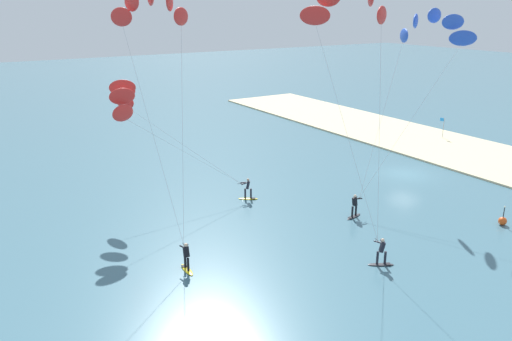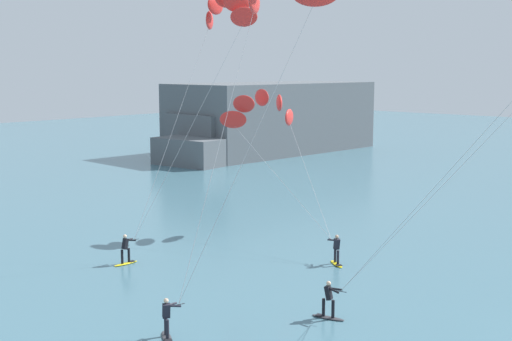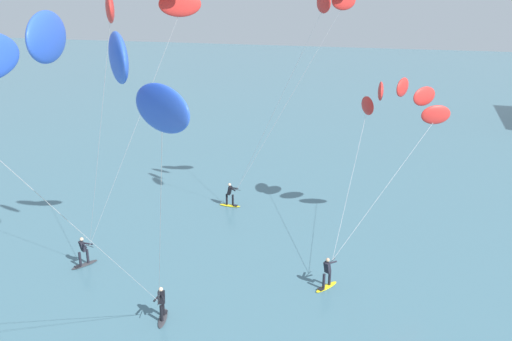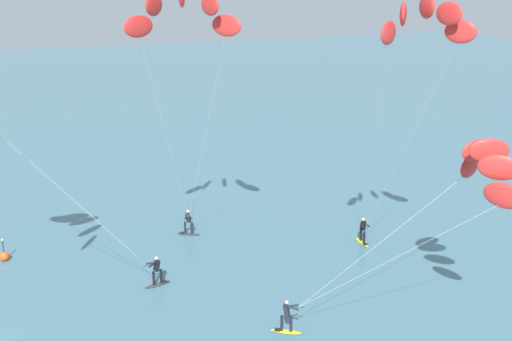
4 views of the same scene
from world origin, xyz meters
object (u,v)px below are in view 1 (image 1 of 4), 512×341
at_px(kitesurfer_nearshore, 129,102).
at_px(kitesurfer_mid_water, 431,33).
at_px(kitesurfer_far_out, 153,18).
at_px(kitesurfer_downwind, 351,12).
at_px(marker_buoy, 503,221).
at_px(beach_flag, 443,124).

xyz_separation_m(kitesurfer_nearshore, kitesurfer_mid_water, (-7.90, -20.80, 4.42)).
height_order(kitesurfer_far_out, kitesurfer_downwind, kitesurfer_downwind).
bearing_deg(kitesurfer_mid_water, kitesurfer_nearshore, 69.20).
distance_m(kitesurfer_far_out, kitesurfer_downwind, 11.73).
xyz_separation_m(kitesurfer_downwind, marker_buoy, (-5.46, -9.74, -13.53)).
relative_size(kitesurfer_far_out, marker_buoy, 11.07).
bearing_deg(marker_buoy, beach_flag, -41.53).
height_order(kitesurfer_far_out, beach_flag, kitesurfer_far_out).
distance_m(kitesurfer_nearshore, kitesurfer_downwind, 15.99).
height_order(kitesurfer_downwind, marker_buoy, kitesurfer_downwind).
xyz_separation_m(kitesurfer_far_out, beach_flag, (6.07, -35.47, -11.81)).
relative_size(kitesurfer_mid_water, kitesurfer_far_out, 0.92).
bearing_deg(marker_buoy, kitesurfer_far_out, 58.55).
height_order(kitesurfer_nearshore, marker_buoy, kitesurfer_nearshore).
bearing_deg(kitesurfer_nearshore, kitesurfer_mid_water, -110.80).
height_order(kitesurfer_mid_water, beach_flag, kitesurfer_mid_water).
distance_m(kitesurfer_mid_water, kitesurfer_far_out, 20.71).
relative_size(kitesurfer_mid_water, kitesurfer_downwind, 0.90).
bearing_deg(beach_flag, kitesurfer_nearshore, 92.87).
xyz_separation_m(kitesurfer_mid_water, kitesurfer_downwind, (-2.85, 10.57, 1.55)).
bearing_deg(kitesurfer_nearshore, marker_buoy, -129.08).
bearing_deg(beach_flag, kitesurfer_mid_water, 122.69).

